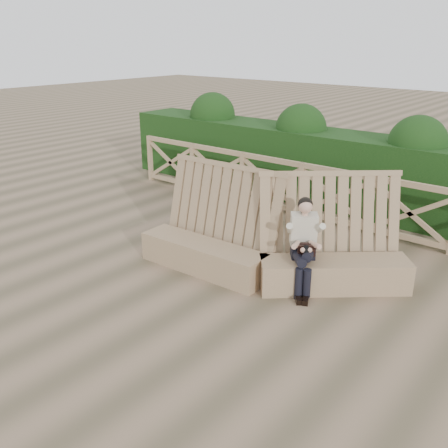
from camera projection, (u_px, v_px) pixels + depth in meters
The scene contains 5 objects.
ground at pixel (211, 294), 6.93m from camera, with size 60.00×60.00×0.00m, color brown.
bench at pixel (268, 252), 7.30m from camera, with size 3.82×2.07×1.58m.
woman at pixel (304, 241), 6.84m from camera, with size 0.65×0.79×1.32m.
guardrail at pixel (334, 197), 9.26m from camera, with size 10.10×0.09×1.10m.
hedge at pixel (363, 174), 10.06m from camera, with size 12.00×1.20×1.50m, color black.
Camera 1 is at (4.05, -4.62, 3.36)m, focal length 40.00 mm.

